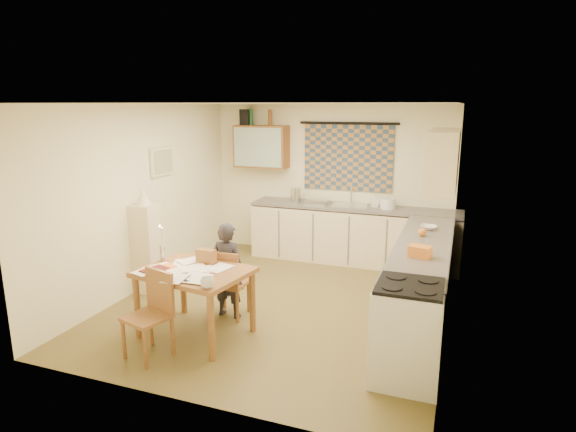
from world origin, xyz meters
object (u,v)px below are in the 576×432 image
at_px(counter_right, 421,283).
at_px(stove, 407,333).
at_px(counter_back, 353,235).
at_px(chair_far, 230,295).
at_px(dining_table, 196,302).
at_px(shelf_stand, 147,249).
at_px(person, 228,270).

relative_size(counter_right, stove, 3.14).
xyz_separation_m(counter_back, counter_right, (1.22, -1.82, -0.00)).
bearing_deg(counter_right, chair_far, -161.81).
bearing_deg(dining_table, counter_back, 80.11).
distance_m(counter_right, shelf_stand, 3.56).
distance_m(stove, shelf_stand, 3.69).
bearing_deg(dining_table, chair_far, 85.38).
height_order(counter_back, chair_far, counter_back).
bearing_deg(shelf_stand, stove, -16.02).
bearing_deg(counter_right, counter_back, 123.87).
bearing_deg(stove, counter_right, 90.00).
xyz_separation_m(stove, person, (-2.16, 0.69, 0.11)).
xyz_separation_m(counter_back, person, (-0.94, -2.53, 0.13)).
bearing_deg(dining_table, person, 87.08).
bearing_deg(chair_far, counter_back, -111.40).
height_order(stove, chair_far, stove).
distance_m(counter_back, person, 2.70).
relative_size(counter_right, shelf_stand, 2.44).
bearing_deg(counter_back, counter_right, -56.13).
bearing_deg(stove, chair_far, 162.19).
distance_m(counter_back, shelf_stand, 3.20).
distance_m(dining_table, shelf_stand, 1.55).
bearing_deg(shelf_stand, dining_table, -34.98).
height_order(counter_back, counter_right, same).
xyz_separation_m(counter_right, stove, (-0.00, -1.39, 0.02)).
bearing_deg(dining_table, stove, 5.75).
distance_m(dining_table, chair_far, 0.58).
relative_size(counter_back, person, 2.85).
xyz_separation_m(counter_back, dining_table, (-1.06, -3.08, -0.07)).
relative_size(stove, shelf_stand, 0.78).
height_order(dining_table, person, person).
bearing_deg(counter_right, shelf_stand, -173.92).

